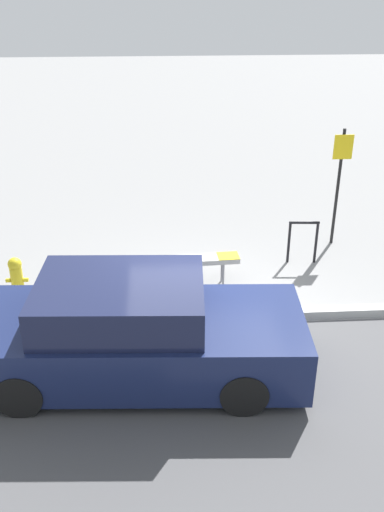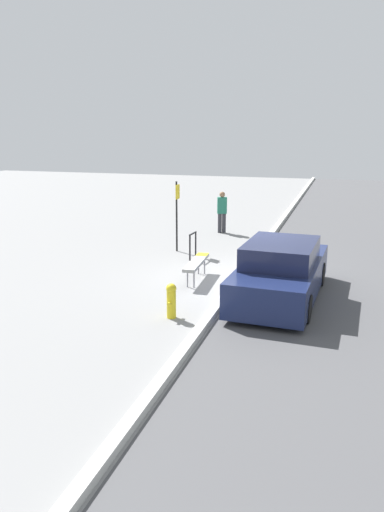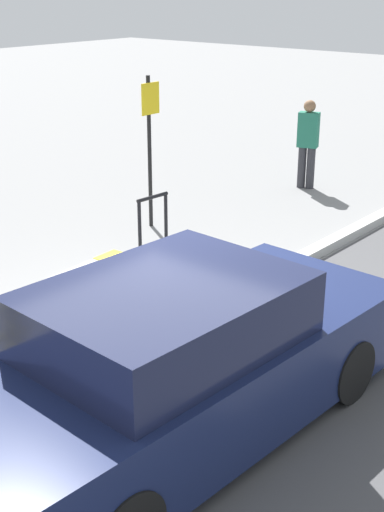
# 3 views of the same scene
# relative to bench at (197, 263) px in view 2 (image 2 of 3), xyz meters

# --- Properties ---
(ground_plane) EXTENTS (60.00, 60.00, 0.00)m
(ground_plane) POSITION_rel_bench_xyz_m (0.28, -1.08, -0.48)
(ground_plane) COLOR gray
(curb) EXTENTS (60.00, 0.20, 0.13)m
(curb) POSITION_rel_bench_xyz_m (0.28, -1.08, -0.42)
(curb) COLOR #B7B7B2
(curb) RESTS_ON ground_plane
(bench) EXTENTS (1.81, 0.42, 0.54)m
(bench) POSITION_rel_bench_xyz_m (0.00, 0.00, 0.00)
(bench) COLOR gray
(bench) RESTS_ON ground_plane
(bike_rack) EXTENTS (0.55, 0.09, 0.83)m
(bike_rack) POSITION_rel_bench_xyz_m (2.17, 0.77, 0.02)
(bike_rack) COLOR black
(bike_rack) RESTS_ON ground_plane
(sign_post) EXTENTS (0.36, 0.08, 2.30)m
(sign_post) POSITION_rel_bench_xyz_m (2.98, 1.55, 0.90)
(sign_post) COLOR black
(sign_post) RESTS_ON ground_plane
(fire_hydrant) EXTENTS (0.36, 0.22, 0.77)m
(fire_hydrant) POSITION_rel_bench_xyz_m (-2.80, -0.27, -0.07)
(fire_hydrant) COLOR gold
(fire_hydrant) RESTS_ON ground_plane
(pedestrian) EXTENTS (0.30, 0.41, 1.61)m
(pedestrian) POSITION_rel_bench_xyz_m (6.40, 0.87, 0.38)
(pedestrian) COLOR #333338
(pedestrian) RESTS_ON ground_plane
(parked_car_near) EXTENTS (4.48, 1.94, 1.41)m
(parked_car_near) POSITION_rel_bench_xyz_m (-0.84, -2.33, 0.16)
(parked_car_near) COLOR black
(parked_car_near) RESTS_ON ground_plane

